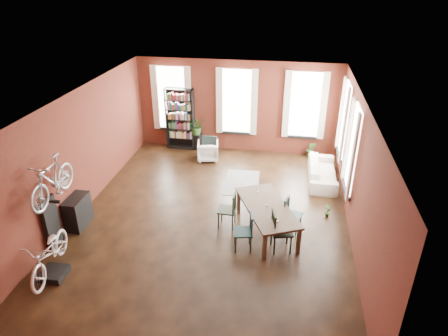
% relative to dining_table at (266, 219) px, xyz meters
% --- Properties ---
extents(room, '(9.00, 9.04, 3.22)m').
position_rel_dining_table_xyz_m(room, '(-1.20, 0.99, 1.77)').
color(room, black).
rests_on(room, ground).
extents(dining_table, '(1.79, 2.37, 0.73)m').
position_rel_dining_table_xyz_m(dining_table, '(0.00, 0.00, 0.00)').
color(dining_table, '#4C3A2D').
rests_on(dining_table, ground).
extents(dining_chair_a, '(0.51, 0.51, 0.94)m').
position_rel_dining_table_xyz_m(dining_chair_a, '(-0.49, -0.77, 0.10)').
color(dining_chair_a, '#193739').
rests_on(dining_chair_a, ground).
extents(dining_chair_b, '(0.46, 0.46, 0.95)m').
position_rel_dining_table_xyz_m(dining_chair_b, '(-1.00, 0.08, 0.11)').
color(dining_chair_b, black).
rests_on(dining_chair_b, ground).
extents(dining_chair_c, '(0.56, 0.56, 1.01)m').
position_rel_dining_table_xyz_m(dining_chair_c, '(0.39, -0.64, 0.14)').
color(dining_chair_c, black).
rests_on(dining_chair_c, ground).
extents(dining_chair_d, '(0.52, 0.52, 0.90)m').
position_rel_dining_table_xyz_m(dining_chair_d, '(0.64, 0.15, 0.08)').
color(dining_chair_d, '#183536').
rests_on(dining_chair_d, ground).
extents(bookshelf, '(1.00, 0.32, 2.20)m').
position_rel_dining_table_xyz_m(bookshelf, '(-3.45, 4.67, 0.73)').
color(bookshelf, black).
rests_on(bookshelf, ground).
extents(white_armchair, '(0.80, 0.76, 0.71)m').
position_rel_dining_table_xyz_m(white_armchair, '(-2.28, 3.84, -0.01)').
color(white_armchair, white).
rests_on(white_armchair, ground).
extents(cream_sofa, '(0.61, 2.08, 0.81)m').
position_rel_dining_table_xyz_m(cream_sofa, '(1.50, 2.97, 0.04)').
color(cream_sofa, beige).
rests_on(cream_sofa, ground).
extents(striped_rug, '(1.09, 1.68, 0.01)m').
position_rel_dining_table_xyz_m(striped_rug, '(-0.92, 2.39, -0.36)').
color(striped_rug, black).
rests_on(striped_rug, ground).
extents(bike_trainer, '(0.53, 0.53, 0.15)m').
position_rel_dining_table_xyz_m(bike_trainer, '(-4.34, -2.41, -0.29)').
color(bike_trainer, black).
rests_on(bike_trainer, ground).
extents(bike_wall_rack, '(0.16, 0.60, 1.30)m').
position_rel_dining_table_xyz_m(bike_wall_rack, '(-4.85, -1.43, 0.28)').
color(bike_wall_rack, black).
rests_on(bike_wall_rack, ground).
extents(console_table, '(0.40, 0.80, 0.80)m').
position_rel_dining_table_xyz_m(console_table, '(-4.73, -0.53, 0.03)').
color(console_table, black).
rests_on(console_table, ground).
extents(plant_stand, '(0.36, 0.36, 0.57)m').
position_rel_dining_table_xyz_m(plant_stand, '(-2.83, 4.67, -0.08)').
color(plant_stand, black).
rests_on(plant_stand, ground).
extents(plant_by_sofa, '(0.44, 0.62, 0.25)m').
position_rel_dining_table_xyz_m(plant_by_sofa, '(1.18, 4.65, -0.24)').
color(plant_by_sofa, '#2E5522').
rests_on(plant_by_sofa, ground).
extents(plant_small, '(0.42, 0.42, 0.14)m').
position_rel_dining_table_xyz_m(plant_small, '(1.54, 0.93, -0.30)').
color(plant_small, '#315421').
rests_on(plant_small, ground).
extents(bicycle_floor, '(0.75, 1.00, 1.75)m').
position_rel_dining_table_xyz_m(bicycle_floor, '(-4.33, -2.39, 0.66)').
color(bicycle_floor, silver).
rests_on(bicycle_floor, bike_trainer).
extents(bicycle_hung, '(0.47, 1.00, 1.66)m').
position_rel_dining_table_xyz_m(bicycle_hung, '(-4.60, -1.43, 1.76)').
color(bicycle_hung, '#A5A8AD').
rests_on(bicycle_hung, bike_wall_rack).
extents(plant_on_stand, '(0.79, 0.82, 0.51)m').
position_rel_dining_table_xyz_m(plant_on_stand, '(-2.85, 4.65, 0.46)').
color(plant_on_stand, '#2B5923').
rests_on(plant_on_stand, plant_stand).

